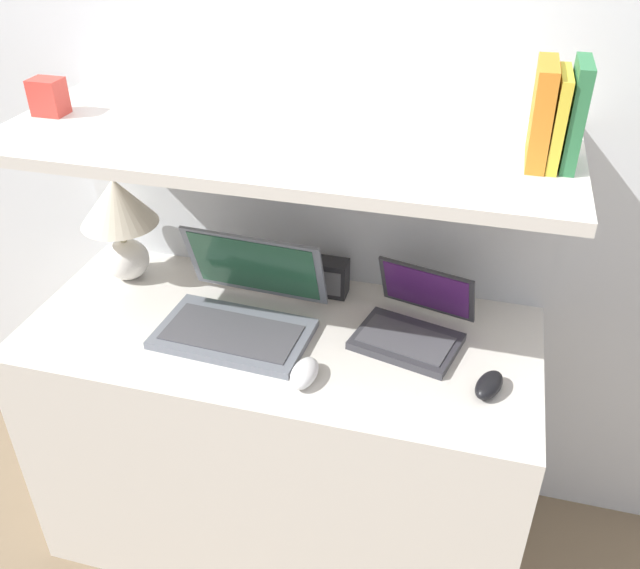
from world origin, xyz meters
name	(u,v)px	position (x,y,z in m)	size (l,w,h in m)	color
wall_back	(314,112)	(0.00, 0.63, 1.20)	(6.00, 0.05, 2.40)	silver
desk	(283,439)	(0.00, 0.28, 0.37)	(1.29, 0.57, 0.75)	silver
back_riser	(311,312)	(0.00, 0.59, 0.60)	(1.29, 0.04, 1.21)	silver
shelf	(280,142)	(0.00, 0.35, 1.22)	(1.29, 0.51, 0.03)	silver
table_lamp	(119,216)	(-0.49, 0.43, 0.94)	(0.21, 0.21, 0.30)	white
laptop_large	(240,311)	(-0.10, 0.29, 0.80)	(0.39, 0.32, 0.22)	slate
laptop_small	(413,325)	(0.33, 0.35, 0.79)	(0.29, 0.29, 0.17)	#333338
computer_mouse	(304,373)	(0.11, 0.13, 0.77)	(0.06, 0.11, 0.04)	white
second_mouse	(489,385)	(0.52, 0.19, 0.77)	(0.08, 0.11, 0.04)	black
router_box	(327,277)	(0.07, 0.49, 0.80)	(0.11, 0.06, 0.10)	black
book_green	(575,115)	(0.60, 0.35, 1.34)	(0.03, 0.14, 0.20)	#2D7042
book_yellow	(558,119)	(0.57, 0.35, 1.33)	(0.02, 0.15, 0.18)	gold
book_orange	(542,114)	(0.54, 0.35, 1.34)	(0.04, 0.15, 0.20)	orange
shelf_gadget	(48,97)	(-0.57, 0.35, 1.28)	(0.07, 0.06, 0.08)	#CC3D33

